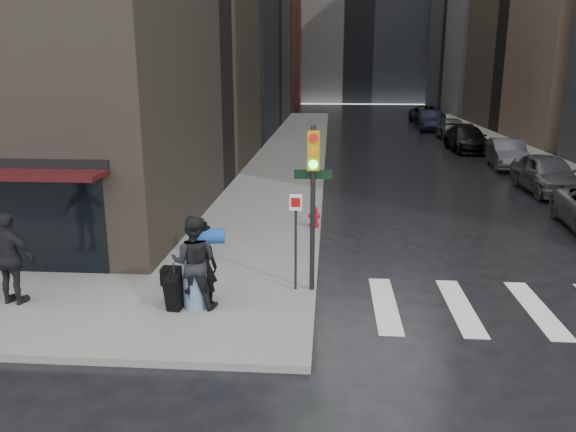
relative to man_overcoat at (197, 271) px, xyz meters
name	(u,v)px	position (x,y,z in m)	size (l,w,h in m)	color
ground	(216,319)	(0.44, -0.36, -0.91)	(140.00, 140.00, 0.00)	black
sidewalk_left	(296,143)	(0.44, 26.64, -0.83)	(4.00, 50.00, 0.15)	slate
sidewalk_right	(503,145)	(13.94, 26.64, -0.83)	(3.00, 50.00, 0.15)	slate
crosswalk	(575,310)	(7.94, 0.64, -0.90)	(8.50, 3.00, 0.01)	silver
bldg_left_far	(208,0)	(-12.56, 61.64, 12.09)	(22.00, 20.00, 26.00)	#59301E
man_overcoat	(197,271)	(0.00, 0.00, 0.00)	(1.03, 0.88, 1.81)	black
man_jeans	(194,262)	(-0.05, -0.09, 0.23)	(1.39, 0.75, 1.96)	black
man_greycoat	(11,259)	(-3.88, -0.21, 0.23)	(1.22, 0.66, 1.97)	black
traffic_light	(311,187)	(2.31, 0.94, 1.60)	(0.91, 0.43, 3.66)	black
fire_hydrant	(314,218)	(2.24, 6.13, -0.46)	(0.37, 0.29, 0.66)	#A90A19
parked_car_1	(547,174)	(11.55, 12.54, -0.13)	(1.84, 4.58, 1.56)	#4C4D52
parked_car_2	(507,154)	(11.74, 18.53, -0.18)	(1.53, 4.38, 1.44)	#434348
parked_car_3	(467,139)	(11.10, 24.52, -0.16)	(2.09, 5.15, 1.49)	black
parked_car_4	(452,128)	(11.41, 30.51, -0.14)	(1.81, 4.50, 1.53)	#4E4E53
parked_car_5	(430,120)	(10.87, 36.49, -0.09)	(1.72, 4.94, 1.63)	black
parked_car_6	(427,115)	(11.58, 42.48, -0.12)	(2.60, 5.64, 1.57)	black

